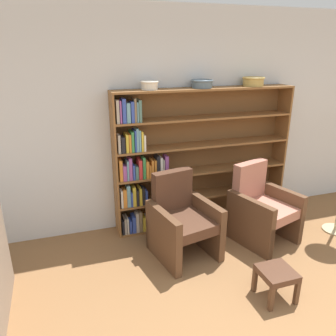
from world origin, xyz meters
name	(u,v)px	position (x,y,z in m)	size (l,w,h in m)	color
wall_back	(189,120)	(0.00, 2.84, 1.38)	(12.00, 0.06, 2.75)	silver
bookshelf	(187,160)	(-0.08, 2.67, 0.89)	(2.35, 0.30, 1.80)	brown
bowl_olive	(149,85)	(-0.57, 2.65, 1.86)	(0.21, 0.21, 0.10)	silver
bowl_copper	(202,83)	(0.09, 2.65, 1.86)	(0.27, 0.27, 0.10)	slate
bowl_stoneware	(253,81)	(0.80, 2.65, 1.86)	(0.28, 0.28, 0.11)	tan
armchair_leather	(182,221)	(-0.39, 1.99, 0.41)	(0.77, 0.80, 0.94)	brown
armchair_cushioned	(262,208)	(0.65, 1.99, 0.41)	(0.81, 0.84, 0.94)	brown
footstool	(277,276)	(0.19, 1.01, 0.24)	(0.31, 0.31, 0.31)	brown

